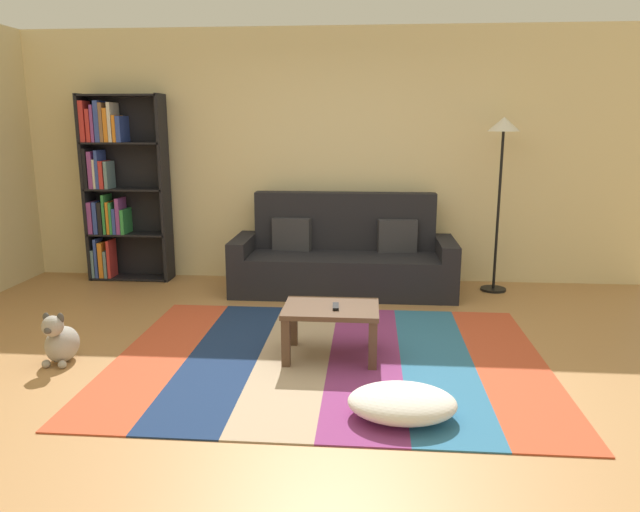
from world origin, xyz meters
The scene contains 10 objects.
ground_plane centered at (0.00, 0.00, 0.00)m, with size 14.00×14.00×0.00m, color #B27F4C.
back_wall centered at (0.00, 2.55, 1.35)m, with size 6.80×0.10×2.70m, color beige.
rug centered at (0.17, 0.13, 0.01)m, with size 3.14×2.42×0.01m.
couch centered at (0.19, 2.02, 0.34)m, with size 2.26×0.80×1.00m.
bookshelf centered at (-2.32, 2.31, 1.04)m, with size 0.90×0.28×2.02m.
coffee_table centered at (0.18, 0.18, 0.32)m, with size 0.70×0.50×0.38m.
pouf centered at (0.66, -0.74, 0.10)m, with size 0.64×0.48×0.18m, color white.
dog centered at (-1.77, -0.08, 0.16)m, with size 0.22×0.35×0.40m.
standing_lamp centered at (1.75, 2.14, 1.48)m, with size 0.32×0.32×1.77m.
tv_remote centered at (0.21, 0.15, 0.40)m, with size 0.04×0.15×0.02m, color black.
Camera 1 is at (0.44, -3.98, 1.70)m, focal length 33.36 mm.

